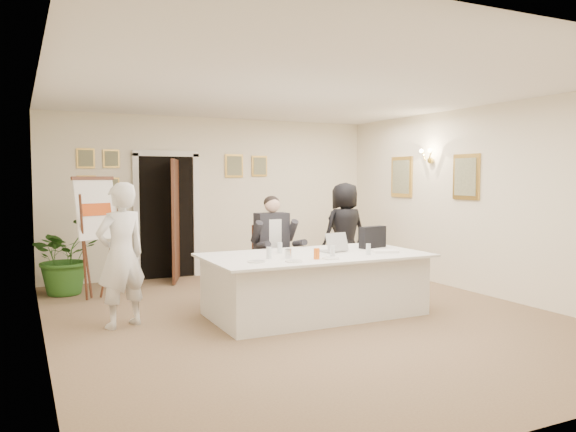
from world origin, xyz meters
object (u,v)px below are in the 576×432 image
Objects in this scene: paper_stack at (385,251)px; standing_man at (121,255)px; flip_chart at (93,245)px; oj_glass at (317,254)px; potted_palm at (65,256)px; laptop_bag at (373,237)px; steel_jug at (288,254)px; seated_man at (273,246)px; standing_woman at (345,231)px; laptop at (332,241)px; conference_table at (315,284)px.

standing_man is at bearing 167.39° from paper_stack.
flip_chart is 3.34m from oj_glass.
laptop_bag is (3.77, -2.53, 0.35)m from potted_palm.
potted_palm is 3.71m from steel_jug.
steel_jug is (-0.26, 0.23, -0.01)m from oj_glass.
standing_man is 3.27m from paper_stack.
seated_man is 1.88m from standing_woman.
flip_chart is at bearing 139.25° from laptop_bag.
flip_chart is 0.76m from potted_palm.
flip_chart reaches higher than standing_woman.
flip_chart reaches higher than laptop.
standing_woman is at bearing 52.09° from oj_glass.
conference_table is at bearing 21.35° from steel_jug.
flip_chart is at bearing 144.68° from paper_stack.
laptop reaches higher than steel_jug.
flip_chart is at bearing 134.65° from laptop.
paper_stack is at bearing 7.64° from oj_glass.
laptop is at bearing 146.40° from paper_stack.
flip_chart is at bearing -62.99° from potted_palm.
flip_chart is at bearing 166.68° from seated_man.
steel_jug is at bearing 43.00° from standing_woman.
laptop is (-1.32, -1.84, 0.09)m from standing_woman.
laptop_bag reaches higher than oj_glass.
laptop_bag is (1.01, 0.20, 0.53)m from conference_table.
laptop is at bearing -61.75° from seated_man.
laptop is at bearing 51.89° from standing_woman.
oj_glass is (-1.84, -2.36, 0.01)m from standing_woman.
flip_chart reaches higher than oj_glass.
standing_woman reaches higher than seated_man.
standing_woman is at bearing 44.62° from laptop.
potted_palm is (-0.33, 0.65, -0.22)m from flip_chart.
flip_chart is 4.06m from paper_stack.
flip_chart is 15.60× the size of steel_jug.
standing_man reaches higher than steel_jug.
laptop_bag is (3.32, -0.25, 0.08)m from standing_man.
flip_chart is 3.92m from laptop_bag.
standing_woman is at bearing 49.93° from conference_table.
seated_man is at bearing 123.74° from paper_stack.
potted_palm is 2.72× the size of laptop_bag.
laptop_bag is 1.33× the size of paper_stack.
laptop is (3.08, -2.62, 0.34)m from potted_palm.
oj_glass is (-0.20, -0.41, 0.45)m from conference_table.
conference_table is at bearing 163.44° from paper_stack.
steel_jug is (-2.10, -2.13, 0.00)m from standing_woman.
laptop_bag is (1.07, -0.95, 0.17)m from seated_man.
laptop is 0.84× the size of laptop_bag.
flip_chart reaches higher than potted_palm.
standing_man is 2.28m from oj_glass.
oj_glass is 0.35m from steel_jug.
potted_palm is 3.61× the size of paper_stack.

